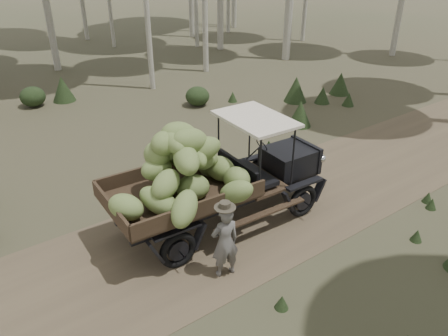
# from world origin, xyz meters

# --- Properties ---
(ground) EXTENTS (120.00, 120.00, 0.00)m
(ground) POSITION_xyz_m (0.00, 0.00, 0.00)
(ground) COLOR #473D2B
(ground) RESTS_ON ground
(dirt_track) EXTENTS (70.00, 4.00, 0.01)m
(dirt_track) POSITION_xyz_m (0.00, 0.00, 0.00)
(dirt_track) COLOR brown
(dirt_track) RESTS_ON ground
(banana_truck) EXTENTS (5.79, 2.75, 2.84)m
(banana_truck) POSITION_xyz_m (-0.45, 0.28, 1.63)
(banana_truck) COLOR black
(banana_truck) RESTS_ON ground
(farmer) EXTENTS (0.65, 0.50, 1.75)m
(farmer) POSITION_xyz_m (-0.97, -1.28, 0.83)
(farmer) COLOR #585450
(farmer) RESTS_ON ground
(undergrowth) EXTENTS (22.19, 22.95, 1.39)m
(undergrowth) POSITION_xyz_m (-0.40, -0.87, 0.50)
(undergrowth) COLOR #233319
(undergrowth) RESTS_ON ground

